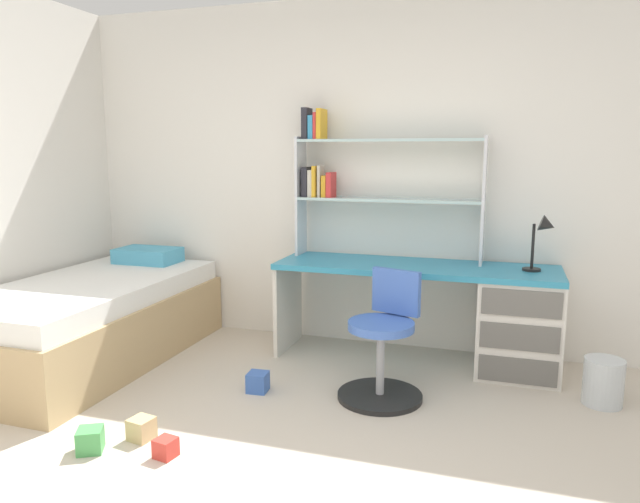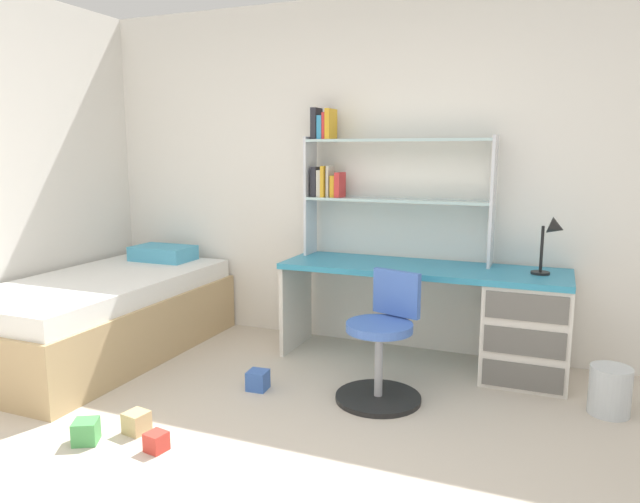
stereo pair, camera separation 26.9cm
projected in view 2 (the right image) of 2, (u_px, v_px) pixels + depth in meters
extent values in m
cube|color=white|center=(395.00, 176.00, 4.37)|extent=(5.96, 0.06, 2.62)
cube|color=teal|center=(422.00, 269.00, 4.05)|extent=(1.96, 0.59, 0.04)
cube|color=silver|center=(527.00, 329.00, 3.85)|extent=(0.54, 0.56, 0.67)
cube|color=silver|center=(296.00, 305.00, 4.47)|extent=(0.03, 0.53, 0.67)
cube|color=#64625E|center=(522.00, 376.00, 3.62)|extent=(0.48, 0.01, 0.17)
cube|color=#64625E|center=(524.00, 342.00, 3.59)|extent=(0.48, 0.01, 0.17)
cube|color=#64625E|center=(526.00, 307.00, 3.55)|extent=(0.48, 0.01, 0.17)
cube|color=silver|center=(310.00, 196.00, 4.48)|extent=(0.02, 0.22, 0.90)
cube|color=silver|center=(493.00, 202.00, 3.97)|extent=(0.02, 0.22, 0.90)
cube|color=silver|center=(396.00, 200.00, 4.23)|extent=(1.34, 0.22, 0.02)
cube|color=silver|center=(397.00, 140.00, 4.15)|extent=(1.34, 0.22, 0.02)
cube|color=#26262D|center=(316.00, 182.00, 4.44)|extent=(0.04, 0.14, 0.22)
cube|color=beige|center=(322.00, 183.00, 4.42)|extent=(0.04, 0.15, 0.20)
cube|color=gold|center=(326.00, 181.00, 4.41)|extent=(0.03, 0.18, 0.23)
cube|color=beige|center=(330.00, 181.00, 4.40)|extent=(0.02, 0.13, 0.23)
cube|color=gold|center=(334.00, 186.00, 4.39)|extent=(0.03, 0.12, 0.16)
cube|color=red|center=(340.00, 185.00, 4.37)|extent=(0.04, 0.15, 0.19)
cube|color=#26262D|center=(316.00, 124.00, 4.37)|extent=(0.04, 0.14, 0.23)
cube|color=#338CBF|center=(322.00, 128.00, 4.35)|extent=(0.04, 0.15, 0.17)
cube|color=red|center=(326.00, 126.00, 4.34)|extent=(0.02, 0.15, 0.19)
cube|color=gold|center=(331.00, 124.00, 4.32)|extent=(0.03, 0.18, 0.22)
cylinder|color=black|center=(540.00, 273.00, 3.79)|extent=(0.12, 0.12, 0.02)
cylinder|color=black|center=(542.00, 249.00, 3.76)|extent=(0.02, 0.02, 0.30)
cone|color=black|center=(557.00, 227.00, 3.66)|extent=(0.12, 0.11, 0.13)
cylinder|color=black|center=(378.00, 398.00, 3.54)|extent=(0.52, 0.52, 0.03)
cylinder|color=#A5A8AD|center=(379.00, 366.00, 3.51)|extent=(0.05, 0.05, 0.44)
cylinder|color=#3F66BF|center=(379.00, 327.00, 3.47)|extent=(0.40, 0.40, 0.05)
cube|color=#3F66BF|center=(396.00, 293.00, 3.57)|extent=(0.32, 0.14, 0.28)
cube|color=tan|center=(103.00, 325.00, 4.32)|extent=(1.06, 2.00, 0.44)
cube|color=white|center=(100.00, 287.00, 4.27)|extent=(1.00, 1.94, 0.14)
cube|color=#4CA5CC|center=(163.00, 253.00, 4.93)|extent=(0.50, 0.32, 0.12)
cylinder|color=silver|center=(610.00, 391.00, 3.34)|extent=(0.23, 0.23, 0.28)
cube|color=tan|center=(137.00, 422.00, 3.13)|extent=(0.13, 0.13, 0.12)
cube|color=red|center=(156.00, 442.00, 2.94)|extent=(0.11, 0.11, 0.10)
cube|color=#479E51|center=(86.00, 432.00, 3.02)|extent=(0.16, 0.16, 0.12)
cube|color=#3860B7|center=(258.00, 380.00, 3.69)|extent=(0.13, 0.13, 0.12)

